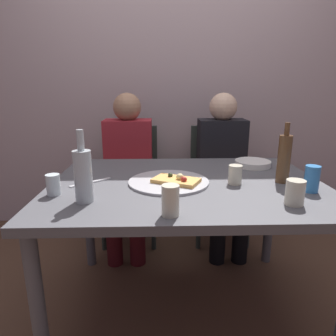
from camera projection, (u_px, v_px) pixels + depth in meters
name	position (u px, v px, depth m)	size (l,w,h in m)	color
ground_plane	(185.00, 305.00, 1.71)	(8.00, 8.00, 0.00)	#513828
back_wall	(175.00, 76.00, 2.55)	(6.00, 0.10, 2.60)	#B29EA3
dining_table	(187.00, 196.00, 1.54)	(1.37, 1.00, 0.75)	#4C4C51
pizza_tray	(169.00, 182.00, 1.49)	(0.40, 0.40, 0.01)	#ADADB2
pizza_slice_last	(177.00, 180.00, 1.46)	(0.25, 0.22, 0.05)	tan
wine_bottle	(284.00, 158.00, 1.48)	(0.06, 0.06, 0.30)	brown
beer_bottle	(83.00, 175.00, 1.22)	(0.07, 0.07, 0.30)	#B2BCC1
tumbler_near	(53.00, 185.00, 1.32)	(0.06, 0.06, 0.09)	silver
tumbler_far	(295.00, 192.00, 1.21)	(0.08, 0.08, 0.10)	beige
wine_glass	(170.00, 200.00, 1.10)	(0.07, 0.07, 0.12)	beige
short_glass	(235.00, 175.00, 1.47)	(0.07, 0.07, 0.10)	beige
soda_can	(312.00, 179.00, 1.36)	(0.07, 0.07, 0.12)	#337AC1
plate_stack	(253.00, 163.00, 1.80)	(0.21, 0.21, 0.03)	white
table_knife	(91.00, 182.00, 1.49)	(0.22, 0.02, 0.01)	#B7B7BC
chair_left	(130.00, 175.00, 2.43)	(0.44, 0.44, 0.90)	#2D3833
chair_right	(218.00, 174.00, 2.46)	(0.44, 0.44, 0.90)	#2D3833
guest_in_sweater	(128.00, 165.00, 2.25)	(0.36, 0.56, 1.17)	maroon
guest_in_beanie	(223.00, 164.00, 2.28)	(0.36, 0.56, 1.17)	black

